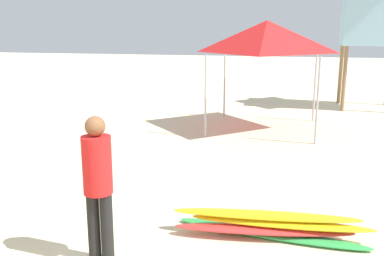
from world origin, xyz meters
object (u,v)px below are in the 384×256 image
object	(u,v)px
surfboard_pile	(270,226)
lifeguard_near_center	(98,180)
lifeguard_tower	(373,9)
popup_canopy	(267,37)

from	to	relation	value
surfboard_pile	lifeguard_near_center	size ratio (longest dim) A/B	1.51
lifeguard_tower	popup_canopy	bearing A→B (deg)	-127.23
surfboard_pile	popup_canopy	distance (m)	6.53
surfboard_pile	lifeguard_tower	distance (m)	10.77
lifeguard_near_center	lifeguard_tower	distance (m)	12.05
surfboard_pile	popup_canopy	world-z (taller)	popup_canopy
lifeguard_tower	surfboard_pile	bearing A→B (deg)	-103.26
lifeguard_near_center	popup_canopy	size ratio (longest dim) A/B	0.60
lifeguard_near_center	lifeguard_tower	xyz separation A→B (m)	(4.18, 11.08, 2.23)
surfboard_pile	popup_canopy	xyz separation A→B (m)	(-0.63, 6.11, 2.22)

